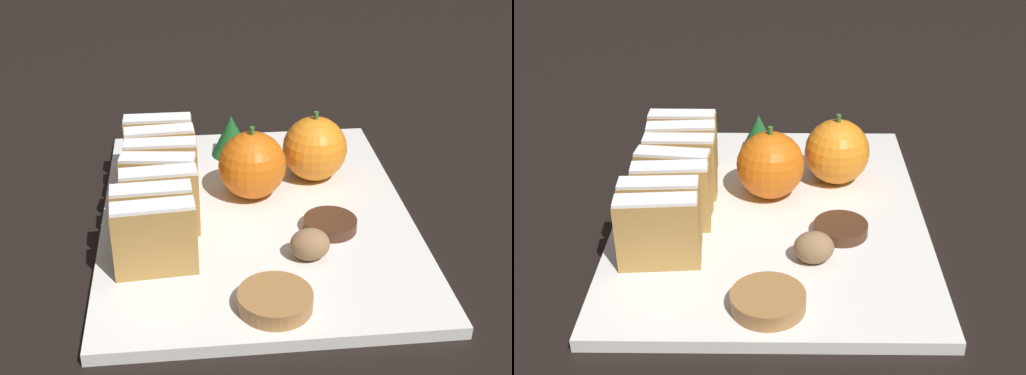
% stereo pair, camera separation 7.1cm
% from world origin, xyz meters
% --- Properties ---
extents(ground_plane, '(6.00, 6.00, 0.00)m').
position_xyz_m(ground_plane, '(0.00, 0.00, 0.00)').
color(ground_plane, black).
extents(serving_platter, '(0.31, 0.39, 0.01)m').
position_xyz_m(serving_platter, '(0.00, 0.00, 0.01)').
color(serving_platter, white).
rests_on(serving_platter, ground_plane).
extents(stollen_slice_front, '(0.08, 0.03, 0.07)m').
position_xyz_m(stollen_slice_front, '(-0.10, -0.09, 0.05)').
color(stollen_slice_front, '#B28442').
rests_on(stollen_slice_front, serving_platter).
extents(stollen_slice_second, '(0.07, 0.03, 0.07)m').
position_xyz_m(stollen_slice_second, '(-0.10, -0.06, 0.05)').
color(stollen_slice_second, '#B28442').
rests_on(stollen_slice_second, serving_platter).
extents(stollen_slice_third, '(0.07, 0.03, 0.07)m').
position_xyz_m(stollen_slice_third, '(-0.09, -0.03, 0.05)').
color(stollen_slice_third, '#B28442').
rests_on(stollen_slice_third, serving_platter).
extents(stollen_slice_fourth, '(0.08, 0.03, 0.07)m').
position_xyz_m(stollen_slice_fourth, '(-0.10, 0.00, 0.05)').
color(stollen_slice_fourth, '#B28442').
rests_on(stollen_slice_fourth, serving_platter).
extents(stollen_slice_fifth, '(0.07, 0.02, 0.07)m').
position_xyz_m(stollen_slice_fifth, '(-0.09, 0.03, 0.05)').
color(stollen_slice_fifth, '#B28442').
rests_on(stollen_slice_fifth, serving_platter).
extents(stollen_slice_sixth, '(0.08, 0.03, 0.07)m').
position_xyz_m(stollen_slice_sixth, '(-0.10, 0.06, 0.05)').
color(stollen_slice_sixth, '#B28442').
rests_on(stollen_slice_sixth, serving_platter).
extents(stollen_slice_back, '(0.07, 0.02, 0.07)m').
position_xyz_m(stollen_slice_back, '(-0.10, 0.10, 0.05)').
color(stollen_slice_back, '#B28442').
rests_on(stollen_slice_back, serving_platter).
extents(orange_near, '(0.07, 0.07, 0.08)m').
position_xyz_m(orange_near, '(0.07, 0.07, 0.05)').
color(orange_near, orange).
rests_on(orange_near, serving_platter).
extents(orange_far, '(0.07, 0.07, 0.08)m').
position_xyz_m(orange_far, '(-0.00, 0.04, 0.05)').
color(orange_far, orange).
rests_on(orange_far, serving_platter).
extents(walnut, '(0.04, 0.03, 0.03)m').
position_xyz_m(walnut, '(0.04, -0.08, 0.03)').
color(walnut, '#8E6B47').
rests_on(walnut, serving_platter).
extents(chocolate_cookie, '(0.05, 0.05, 0.01)m').
position_xyz_m(chocolate_cookie, '(0.07, -0.04, 0.02)').
color(chocolate_cookie, '#472819').
rests_on(chocolate_cookie, serving_platter).
extents(gingerbread_cookie, '(0.06, 0.06, 0.01)m').
position_xyz_m(gingerbread_cookie, '(-0.00, -0.15, 0.02)').
color(gingerbread_cookie, '#A3703D').
rests_on(gingerbread_cookie, serving_platter).
extents(evergreen_sprig, '(0.05, 0.05, 0.05)m').
position_xyz_m(evergreen_sprig, '(-0.01, 0.14, 0.04)').
color(evergreen_sprig, '#195623').
rests_on(evergreen_sprig, serving_platter).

